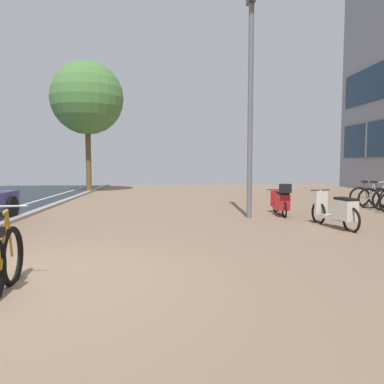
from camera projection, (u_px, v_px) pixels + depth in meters
name	position (u px, v px, depth m)	size (l,w,h in m)	color
ground	(156.00, 279.00, 5.03)	(21.00, 40.00, 0.13)	black
bicycle_rack_06	(379.00, 198.00, 12.39)	(1.35, 0.48, 0.98)	black
bicycle_rack_07	(369.00, 196.00, 13.07)	(1.19, 0.63, 0.95)	black
scooter_near	(338.00, 211.00, 8.66)	(0.66, 1.78, 0.87)	black
scooter_mid	(281.00, 201.00, 10.67)	(0.52, 1.63, 0.95)	black
lamp_post	(250.00, 97.00, 10.10)	(0.20, 0.52, 5.89)	slate
street_tree	(87.00, 98.00, 18.66)	(3.57, 3.57, 6.46)	brown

